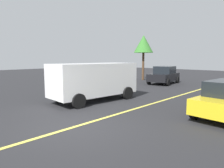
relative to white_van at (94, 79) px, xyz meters
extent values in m
plane|color=#262628|center=(-3.65, -2.99, -1.27)|extent=(80.00, 80.00, 0.00)
cube|color=#E0D14C|center=(-0.65, -2.99, -1.26)|extent=(28.00, 0.16, 0.01)
cube|color=white|center=(0.02, 0.00, 0.02)|extent=(5.35, 2.43, 1.82)
cube|color=black|center=(-2.05, 0.17, 0.42)|extent=(0.31, 1.85, 0.80)
cylinder|color=black|center=(-1.82, -0.85, -0.89)|extent=(0.78, 0.32, 0.76)
cylinder|color=black|center=(-1.65, 1.14, -0.89)|extent=(0.78, 0.32, 0.76)
cylinder|color=black|center=(1.70, -1.15, -0.89)|extent=(0.78, 0.32, 0.76)
cylinder|color=black|center=(1.87, 0.85, -0.89)|extent=(0.78, 0.32, 0.76)
cylinder|color=black|center=(3.33, -6.09, -0.95)|extent=(0.66, 0.28, 0.64)
cylinder|color=black|center=(0.34, -5.81, -0.95)|extent=(0.66, 0.28, 0.64)
cube|color=black|center=(10.10, 1.03, -0.60)|extent=(4.22, 2.38, 0.70)
cube|color=black|center=(10.30, 1.05, 0.10)|extent=(2.13, 1.88, 0.70)
cylinder|color=black|center=(8.88, -0.08, -0.95)|extent=(0.66, 0.30, 0.64)
cylinder|color=black|center=(8.63, 1.76, -0.95)|extent=(0.66, 0.30, 0.64)
cylinder|color=black|center=(11.58, 0.29, -0.95)|extent=(0.66, 0.30, 0.64)
cylinder|color=black|center=(11.32, 2.13, -0.95)|extent=(0.66, 0.30, 0.64)
cylinder|color=#513823|center=(11.65, 4.53, 0.29)|extent=(0.25, 0.25, 3.11)
cone|color=#387A2D|center=(11.65, 4.53, 2.81)|extent=(2.19, 2.19, 1.95)
camera|label=1|loc=(-8.10, -8.98, 1.25)|focal=33.16mm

